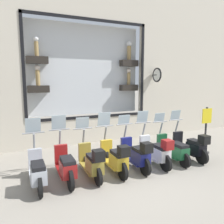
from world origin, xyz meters
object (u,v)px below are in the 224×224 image
at_px(scooter_green_1, 173,150).
at_px(shop_sign_post, 206,128).
at_px(scooter_navy_3, 137,154).
at_px(scooter_white_2, 156,151).
at_px(scooter_olive_5, 92,162).
at_px(scooter_yellow_4, 115,158).
at_px(scooter_red_6, 66,165).
at_px(scooter_black_0, 191,146).
at_px(scooter_silver_7, 37,171).

height_order(scooter_green_1, shop_sign_post, shop_sign_post).
bearing_deg(scooter_navy_3, scooter_white_2, -89.82).
distance_m(scooter_navy_3, scooter_olive_5, 1.45).
relative_size(scooter_white_2, scooter_yellow_4, 1.00).
xyz_separation_m(scooter_yellow_4, scooter_red_6, (0.06, 1.45, -0.03)).
height_order(scooter_black_0, shop_sign_post, shop_sign_post).
xyz_separation_m(scooter_black_0, scooter_white_2, (0.00, 1.45, 0.01)).
xyz_separation_m(scooter_black_0, scooter_red_6, (0.07, 4.35, -0.02)).
bearing_deg(scooter_yellow_4, scooter_white_2, -90.00).
bearing_deg(scooter_silver_7, shop_sign_post, -87.43).
distance_m(scooter_olive_5, scooter_red_6, 0.73).
bearing_deg(scooter_green_1, scooter_red_6, 89.83).
height_order(scooter_black_0, scooter_silver_7, scooter_silver_7).
height_order(scooter_white_2, scooter_olive_5, scooter_white_2).
distance_m(scooter_red_6, scooter_silver_7, 0.72).
distance_m(scooter_red_6, shop_sign_post, 5.38).
relative_size(scooter_yellow_4, scooter_red_6, 1.00).
bearing_deg(scooter_white_2, scooter_olive_5, 90.20).
distance_m(scooter_silver_7, shop_sign_post, 6.10).
relative_size(scooter_olive_5, scooter_silver_7, 1.00).
bearing_deg(scooter_black_0, scooter_olive_5, 90.05).
xyz_separation_m(scooter_black_0, scooter_green_1, (0.06, 0.72, -0.05)).
bearing_deg(scooter_yellow_4, scooter_green_1, -88.62).
distance_m(scooter_yellow_4, scooter_red_6, 1.45).
height_order(scooter_green_1, scooter_silver_7, scooter_silver_7).
xyz_separation_m(scooter_white_2, shop_sign_post, (0.33, -2.45, 0.46)).
relative_size(scooter_yellow_4, scooter_silver_7, 1.00).
bearing_deg(shop_sign_post, scooter_black_0, 108.47).
height_order(scooter_navy_3, scooter_olive_5, scooter_olive_5).
bearing_deg(shop_sign_post, scooter_green_1, 99.15).
height_order(scooter_silver_7, shop_sign_post, shop_sign_post).
distance_m(scooter_black_0, scooter_red_6, 4.35).
height_order(scooter_black_0, scooter_green_1, scooter_black_0).
distance_m(scooter_black_0, scooter_olive_5, 3.62).
height_order(scooter_white_2, scooter_navy_3, scooter_white_2).
distance_m(scooter_green_1, scooter_red_6, 3.62).
xyz_separation_m(scooter_white_2, scooter_yellow_4, (0.00, 1.45, -0.00)).
xyz_separation_m(scooter_green_1, scooter_olive_5, (-0.06, 2.90, 0.05)).
height_order(scooter_yellow_4, scooter_red_6, scooter_red_6).
distance_m(scooter_navy_3, scooter_silver_7, 2.90).
xyz_separation_m(scooter_white_2, scooter_silver_7, (0.06, 3.62, -0.05)).
distance_m(scooter_white_2, scooter_yellow_4, 1.45).
bearing_deg(scooter_silver_7, scooter_green_1, -90.07).
bearing_deg(scooter_silver_7, scooter_black_0, -90.70).
height_order(scooter_green_1, scooter_yellow_4, scooter_yellow_4).
bearing_deg(scooter_green_1, scooter_black_0, -94.47).
height_order(scooter_red_6, scooter_silver_7, scooter_red_6).
bearing_deg(scooter_navy_3, scooter_silver_7, 88.81).
xyz_separation_m(scooter_white_2, scooter_olive_5, (-0.01, 2.17, -0.01)).
relative_size(scooter_green_1, scooter_red_6, 0.99).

